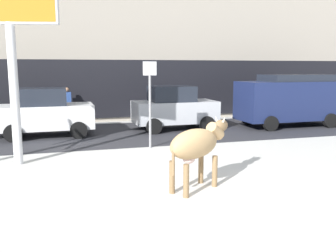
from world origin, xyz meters
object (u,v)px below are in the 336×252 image
object	(u,v)px
billboard	(8,1)
street_sign	(150,97)
car_silver_hatchback	(174,108)
pedestrian_near_billboard	(274,100)
cow_tan	(196,145)
car_white_hatchback	(45,112)
car_navy_van	(290,99)
pedestrian_by_cars	(67,106)

from	to	relation	value
billboard	street_sign	xyz separation A→B (m)	(3.97, 1.06, -2.64)
car_silver_hatchback	pedestrian_near_billboard	xyz separation A→B (m)	(6.36, 2.52, -0.05)
cow_tan	car_white_hatchback	bearing A→B (deg)	114.42
car_silver_hatchback	pedestrian_near_billboard	world-z (taller)	car_silver_hatchback
cow_tan	street_sign	size ratio (longest dim) A/B	0.65
car_navy_van	car_silver_hatchback	bearing A→B (deg)	174.21
pedestrian_by_cars	car_silver_hatchback	bearing A→B (deg)	-30.05
car_white_hatchback	car_navy_van	size ratio (longest dim) A/B	0.76
pedestrian_near_billboard	street_sign	size ratio (longest dim) A/B	0.61
car_silver_hatchback	street_sign	world-z (taller)	street_sign
car_navy_van	street_sign	size ratio (longest dim) A/B	1.64
billboard	car_silver_hatchback	bearing A→B (deg)	36.94
car_navy_van	pedestrian_by_cars	world-z (taller)	car_navy_van
car_white_hatchback	pedestrian_by_cars	xyz separation A→B (m)	(0.85, 2.69, -0.05)
street_sign	car_silver_hatchback	bearing A→B (deg)	61.14
car_white_hatchback	car_navy_van	bearing A→B (deg)	-1.96
car_white_hatchback	pedestrian_by_cars	world-z (taller)	car_white_hatchback
car_navy_van	pedestrian_near_billboard	distance (m)	3.26
car_white_hatchback	car_silver_hatchback	xyz separation A→B (m)	(5.20, 0.18, 0.00)
billboard	pedestrian_near_billboard	distance (m)	14.35
car_silver_hatchback	pedestrian_by_cars	distance (m)	5.03
car_navy_van	pedestrian_by_cars	distance (m)	10.10
cow_tan	billboard	xyz separation A→B (m)	(-3.97, 3.32, 3.32)
cow_tan	pedestrian_by_cars	xyz separation A→B (m)	(-2.55, 10.18, -0.11)
cow_tan	car_navy_van	bearing A→B (deg)	45.19
billboard	car_navy_van	distance (m)	12.08
cow_tan	car_navy_van	size ratio (longest dim) A/B	0.40
car_navy_van	pedestrian_near_billboard	world-z (taller)	car_navy_van
street_sign	car_white_hatchback	bearing A→B (deg)	137.60
street_sign	car_navy_van	bearing A→B (deg)	21.18
billboard	car_white_hatchback	size ratio (longest dim) A/B	1.58
cow_tan	car_white_hatchback	xyz separation A→B (m)	(-3.40, 7.48, -0.07)
cow_tan	pedestrian_by_cars	bearing A→B (deg)	104.05
pedestrian_by_cars	street_sign	bearing A→B (deg)	-66.28
car_white_hatchback	street_sign	xyz separation A→B (m)	(3.40, -3.10, 0.74)
car_silver_hatchback	pedestrian_near_billboard	size ratio (longest dim) A/B	2.04
pedestrian_near_billboard	billboard	bearing A→B (deg)	-150.52
pedestrian_by_cars	street_sign	xyz separation A→B (m)	(2.55, -5.79, 0.79)
pedestrian_by_cars	billboard	bearing A→B (deg)	-101.72
cow_tan	street_sign	xyz separation A→B (m)	(-0.00, 4.38, 0.68)
billboard	pedestrian_by_cars	xyz separation A→B (m)	(1.42, 6.86, -3.43)
cow_tan	street_sign	bearing A→B (deg)	90.01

